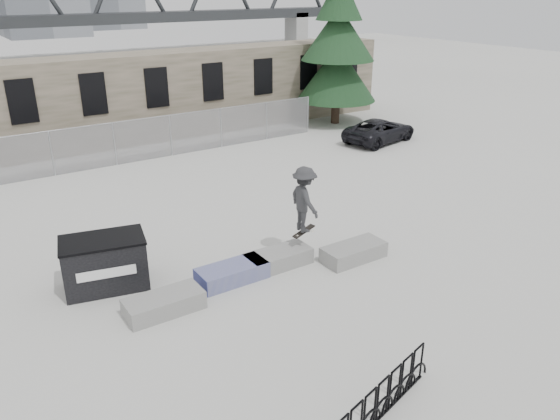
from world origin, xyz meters
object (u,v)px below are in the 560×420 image
object	(u,v)px
planter_center_right	(278,258)
suv	(380,130)
planter_far_left	(164,303)
skateboarder	(304,200)
dumpster	(105,263)
bike_rack	(383,399)
planter_center_left	(232,273)
planter_offset	(354,251)
spruce_tree	(338,41)

from	to	relation	value
planter_center_right	suv	distance (m)	14.83
planter_far_left	skateboarder	world-z (taller)	skateboarder
planter_center_right	skateboarder	size ratio (longest dim) A/B	0.93
dumpster	bike_rack	xyz separation A→B (m)	(2.92, -7.88, -0.30)
planter_center_left	planter_offset	xyz separation A→B (m)	(3.73, -0.90, 0.00)
planter_far_left	planter_center_left	world-z (taller)	same
planter_center_left	dumpster	size ratio (longest dim) A/B	0.81
planter_center_right	planter_offset	size ratio (longest dim) A/B	1.00
planter_center_left	bike_rack	world-z (taller)	bike_rack
planter_center_left	spruce_tree	bearing A→B (deg)	42.65
planter_center_right	bike_rack	bearing A→B (deg)	-105.30
planter_offset	planter_center_left	bearing A→B (deg)	166.49
planter_center_right	planter_offset	xyz separation A→B (m)	(2.15, -0.92, 0.00)
suv	skateboarder	xyz separation A→B (m)	(-11.18, -8.60, 1.32)
planter_center_left	skateboarder	world-z (taller)	skateboarder
spruce_tree	suv	xyz separation A→B (m)	(-0.69, -4.63, -4.14)
dumpster	skateboarder	xyz separation A→B (m)	(5.55, -1.62, 1.19)
planter_center_right	planter_far_left	bearing A→B (deg)	-173.04
planter_center_left	planter_offset	world-z (taller)	same
planter_center_left	suv	xyz separation A→B (m)	(13.68, 8.61, 0.35)
planter_offset	suv	distance (m)	13.76
planter_offset	dumpster	distance (m)	7.26
planter_offset	bike_rack	distance (m)	6.61
planter_offset	suv	bearing A→B (deg)	43.71
planter_offset	dumpster	world-z (taller)	dumpster
planter_far_left	suv	distance (m)	18.30
spruce_tree	suv	size ratio (longest dim) A/B	2.60
skateboarder	dumpster	bearing A→B (deg)	79.20
suv	planter_far_left	bearing A→B (deg)	109.08
planter_offset	skateboarder	xyz separation A→B (m)	(-1.24, 0.91, 1.68)
bike_rack	suv	size ratio (longest dim) A/B	0.79
planter_far_left	dumpster	world-z (taller)	dumpster
planter_far_left	planter_center_right	distance (m)	3.84
spruce_tree	dumpster	bearing A→B (deg)	-146.35
planter_center_right	spruce_tree	world-z (taller)	spruce_tree
planter_far_left	dumpster	size ratio (longest dim) A/B	0.81
bike_rack	dumpster	bearing A→B (deg)	110.35
suv	planter_center_right	bearing A→B (deg)	114.80
planter_far_left	bike_rack	bearing A→B (deg)	-70.20
spruce_tree	planter_center_right	bearing A→B (deg)	-134.08
suv	skateboarder	world-z (taller)	skateboarder
planter_far_left	spruce_tree	xyz separation A→B (m)	(16.59, 13.67, 4.50)
dumpster	bike_rack	bearing A→B (deg)	-56.93
suv	skateboarder	size ratio (longest dim) A/B	2.06
planter_center_left	spruce_tree	xyz separation A→B (m)	(14.37, 13.23, 4.50)
planter_center_left	suv	distance (m)	16.16
planter_center_left	dumpster	xyz separation A→B (m)	(-3.06, 1.63, 0.48)
skateboarder	planter_center_right	bearing A→B (deg)	94.49
planter_center_right	suv	world-z (taller)	suv
planter_center_left	bike_rack	bearing A→B (deg)	-91.25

